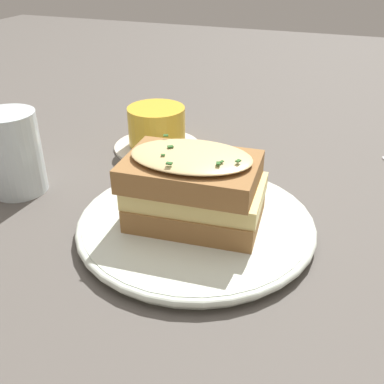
# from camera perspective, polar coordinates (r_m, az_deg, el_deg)

# --- Properties ---
(ground_plane) EXTENTS (2.40, 2.40, 0.00)m
(ground_plane) POSITION_cam_1_polar(r_m,az_deg,el_deg) (0.51, 1.29, -3.62)
(ground_plane) COLOR #514C47
(dinner_plate) EXTENTS (0.25, 0.25, 0.01)m
(dinner_plate) POSITION_cam_1_polar(r_m,az_deg,el_deg) (0.49, 0.00, -3.94)
(dinner_plate) COLOR silver
(dinner_plate) RESTS_ON ground_plane
(sandwich) EXTENTS (0.10, 0.14, 0.08)m
(sandwich) POSITION_cam_1_polar(r_m,az_deg,el_deg) (0.46, -0.05, 0.63)
(sandwich) COLOR olive
(sandwich) RESTS_ON dinner_plate
(teacup_with_saucer) EXTENTS (0.13, 0.13, 0.06)m
(teacup_with_saucer) POSITION_cam_1_polar(r_m,az_deg,el_deg) (0.67, -4.51, 7.89)
(teacup_with_saucer) COLOR silver
(teacup_with_saucer) RESTS_ON ground_plane
(water_glass) EXTENTS (0.07, 0.07, 0.10)m
(water_glass) POSITION_cam_1_polar(r_m,az_deg,el_deg) (0.58, -21.71, 4.62)
(water_glass) COLOR silver
(water_glass) RESTS_ON ground_plane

